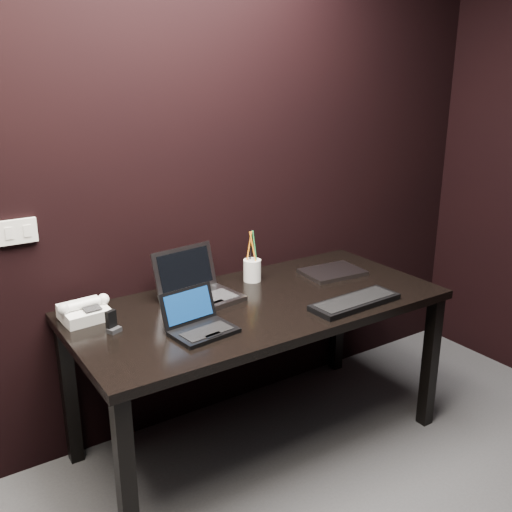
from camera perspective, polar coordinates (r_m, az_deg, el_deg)
wall_back at (r=2.66m, az=-10.00°, el=8.19°), size 4.00×0.00×4.00m
wall_switch at (r=2.51m, az=-22.73°, el=2.27°), size 0.15×0.02×0.10m
desk at (r=2.64m, az=0.31°, el=-6.11°), size 1.70×0.80×0.74m
netbook at (r=2.31m, az=-5.68°, el=-6.78°), size 0.27×0.25×0.16m
silver_laptop at (r=2.62m, az=-5.76°, el=-3.53°), size 0.36×0.33×0.22m
ext_keyboard at (r=2.60m, az=9.86°, el=-4.55°), size 0.45×0.17×0.03m
closed_laptop at (r=2.98m, az=7.65°, el=-1.60°), size 0.32×0.24×0.02m
desk_phone at (r=2.51m, az=-16.83°, el=-5.32°), size 0.22×0.18×0.11m
mobile_phone at (r=2.37m, az=-14.19°, el=-6.60°), size 0.06×0.06×0.09m
pen_cup at (r=2.84m, az=-0.38°, el=-1.34°), size 0.11×0.11×0.26m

